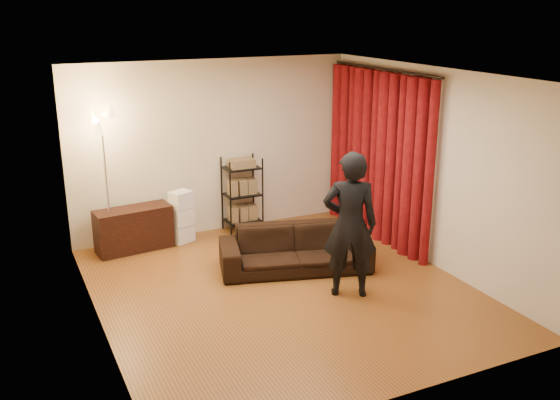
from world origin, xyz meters
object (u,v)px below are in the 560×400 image
sofa (295,249)px  floor_lamp (107,185)px  person (350,225)px  wire_shelf (242,194)px  media_cabinet (134,229)px  storage_boxes (181,217)px

sofa → floor_lamp: (-2.17, 1.57, 0.76)m
sofa → person: person is taller
sofa → wire_shelf: wire_shelf is taller
floor_lamp → media_cabinet: bearing=14.2°
wire_shelf → floor_lamp: 2.17m
sofa → storage_boxes: size_ratio=2.52×
wire_shelf → person: bearing=-82.3°
sofa → person: size_ratio=1.11×
storage_boxes → floor_lamp: size_ratio=0.38×
sofa → storage_boxes: 2.00m
media_cabinet → floor_lamp: 0.82m
sofa → media_cabinet: (-1.82, 1.66, 0.02)m
storage_boxes → floor_lamp: floor_lamp is taller
storage_boxes → wire_shelf: wire_shelf is taller
person → media_cabinet: (-2.08, 2.61, -0.59)m
wire_shelf → sofa: bearing=-86.9°
media_cabinet → sofa: bearing=-48.8°
wire_shelf → storage_boxes: bearing=-174.2°
storage_boxes → media_cabinet: bearing=-178.7°
media_cabinet → wire_shelf: (1.76, 0.10, 0.28)m
media_cabinet → wire_shelf: bearing=-3.2°
sofa → storage_boxes: storage_boxes is taller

